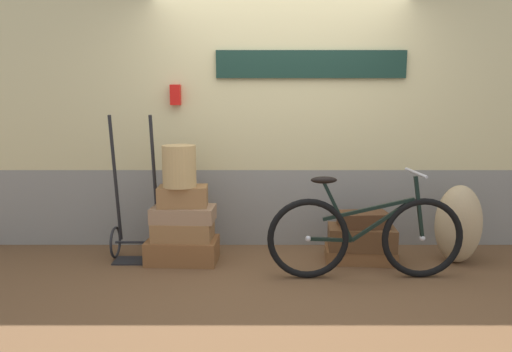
{
  "coord_description": "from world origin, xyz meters",
  "views": [
    {
      "loc": [
        -0.25,
        -3.86,
        1.48
      ],
      "look_at": [
        -0.26,
        0.14,
        0.84
      ],
      "focal_mm": 31.73,
      "sensor_mm": 36.0,
      "label": 1
    }
  ],
  "objects_px": {
    "suitcase_3": "(185,196)",
    "luggage_trolley": "(138,227)",
    "suitcase_5": "(363,238)",
    "suitcase_1": "(185,230)",
    "suitcase_0": "(184,250)",
    "suitcase_2": "(185,214)",
    "suitcase_4": "(362,255)",
    "wicker_basket": "(181,166)",
    "suitcase_6": "(365,220)",
    "burlap_sack": "(460,224)",
    "bicycle": "(367,236)"
  },
  "relations": [
    {
      "from": "luggage_trolley",
      "to": "suitcase_6",
      "type": "bearing_deg",
      "value": -2.33
    },
    {
      "from": "suitcase_1",
      "to": "suitcase_2",
      "type": "height_order",
      "value": "suitcase_2"
    },
    {
      "from": "suitcase_3",
      "to": "suitcase_6",
      "type": "bearing_deg",
      "value": -3.36
    },
    {
      "from": "burlap_sack",
      "to": "luggage_trolley",
      "type": "bearing_deg",
      "value": 178.04
    },
    {
      "from": "suitcase_6",
      "to": "luggage_trolley",
      "type": "distance_m",
      "value": 2.15
    },
    {
      "from": "suitcase_2",
      "to": "suitcase_4",
      "type": "relative_size",
      "value": 0.89
    },
    {
      "from": "suitcase_2",
      "to": "wicker_basket",
      "type": "relative_size",
      "value": 1.51
    },
    {
      "from": "suitcase_6",
      "to": "bicycle",
      "type": "bearing_deg",
      "value": -105.07
    },
    {
      "from": "burlap_sack",
      "to": "suitcase_5",
      "type": "bearing_deg",
      "value": 178.92
    },
    {
      "from": "suitcase_5",
      "to": "suitcase_6",
      "type": "xyz_separation_m",
      "value": [
        0.01,
        -0.0,
        0.17
      ]
    },
    {
      "from": "suitcase_0",
      "to": "suitcase_6",
      "type": "relative_size",
      "value": 1.47
    },
    {
      "from": "suitcase_3",
      "to": "suitcase_4",
      "type": "distance_m",
      "value": 1.76
    },
    {
      "from": "suitcase_1",
      "to": "wicker_basket",
      "type": "bearing_deg",
      "value": -131.98
    },
    {
      "from": "suitcase_6",
      "to": "suitcase_4",
      "type": "bearing_deg",
      "value": 150.08
    },
    {
      "from": "suitcase_4",
      "to": "bicycle",
      "type": "relative_size",
      "value": 0.39
    },
    {
      "from": "suitcase_5",
      "to": "burlap_sack",
      "type": "height_order",
      "value": "burlap_sack"
    },
    {
      "from": "suitcase_3",
      "to": "suitcase_5",
      "type": "bearing_deg",
      "value": -3.34
    },
    {
      "from": "suitcase_0",
      "to": "luggage_trolley",
      "type": "distance_m",
      "value": 0.5
    },
    {
      "from": "suitcase_4",
      "to": "suitcase_6",
      "type": "bearing_deg",
      "value": -20.68
    },
    {
      "from": "suitcase_3",
      "to": "wicker_basket",
      "type": "bearing_deg",
      "value": -131.29
    },
    {
      "from": "suitcase_2",
      "to": "suitcase_5",
      "type": "distance_m",
      "value": 1.69
    },
    {
      "from": "bicycle",
      "to": "suitcase_2",
      "type": "bearing_deg",
      "value": 165.66
    },
    {
      "from": "suitcase_1",
      "to": "suitcase_5",
      "type": "xyz_separation_m",
      "value": [
        1.68,
        -0.01,
        -0.07
      ]
    },
    {
      "from": "suitcase_5",
      "to": "burlap_sack",
      "type": "bearing_deg",
      "value": 4.7
    },
    {
      "from": "suitcase_5",
      "to": "suitcase_6",
      "type": "height_order",
      "value": "suitcase_6"
    },
    {
      "from": "suitcase_0",
      "to": "suitcase_2",
      "type": "relative_size",
      "value": 1.13
    },
    {
      "from": "suitcase_4",
      "to": "suitcase_5",
      "type": "xyz_separation_m",
      "value": [
        0.0,
        -0.01,
        0.17
      ]
    },
    {
      "from": "suitcase_0",
      "to": "suitcase_1",
      "type": "xyz_separation_m",
      "value": [
        0.01,
        0.01,
        0.19
      ]
    },
    {
      "from": "suitcase_1",
      "to": "wicker_basket",
      "type": "distance_m",
      "value": 0.61
    },
    {
      "from": "suitcase_4",
      "to": "suitcase_6",
      "type": "relative_size",
      "value": 1.45
    },
    {
      "from": "suitcase_2",
      "to": "suitcase_4",
      "type": "bearing_deg",
      "value": 3.45
    },
    {
      "from": "suitcase_1",
      "to": "wicker_basket",
      "type": "xyz_separation_m",
      "value": [
        -0.02,
        -0.02,
        0.61
      ]
    },
    {
      "from": "suitcase_1",
      "to": "burlap_sack",
      "type": "bearing_deg",
      "value": 2.47
    },
    {
      "from": "suitcase_0",
      "to": "suitcase_3",
      "type": "relative_size",
      "value": 1.45
    },
    {
      "from": "suitcase_0",
      "to": "suitcase_1",
      "type": "relative_size",
      "value": 1.2
    },
    {
      "from": "suitcase_2",
      "to": "suitcase_4",
      "type": "xyz_separation_m",
      "value": [
        1.66,
        0.0,
        -0.4
      ]
    },
    {
      "from": "suitcase_5",
      "to": "luggage_trolley",
      "type": "xyz_separation_m",
      "value": [
        -2.14,
        0.09,
        0.07
      ]
    },
    {
      "from": "suitcase_0",
      "to": "suitcase_5",
      "type": "relative_size",
      "value": 1.07
    },
    {
      "from": "suitcase_0",
      "to": "suitcase_5",
      "type": "xyz_separation_m",
      "value": [
        1.68,
        0.01,
        0.12
      ]
    },
    {
      "from": "suitcase_3",
      "to": "luggage_trolley",
      "type": "distance_m",
      "value": 0.57
    },
    {
      "from": "suitcase_0",
      "to": "suitcase_6",
      "type": "distance_m",
      "value": 1.72
    },
    {
      "from": "suitcase_1",
      "to": "suitcase_6",
      "type": "bearing_deg",
      "value": 2.73
    },
    {
      "from": "suitcase_5",
      "to": "suitcase_1",
      "type": "bearing_deg",
      "value": -174.5
    },
    {
      "from": "suitcase_1",
      "to": "bicycle",
      "type": "bearing_deg",
      "value": -11.35
    },
    {
      "from": "suitcase_5",
      "to": "suitcase_2",
      "type": "bearing_deg",
      "value": -174.4
    },
    {
      "from": "suitcase_0",
      "to": "suitcase_4",
      "type": "height_order",
      "value": "suitcase_0"
    },
    {
      "from": "suitcase_1",
      "to": "suitcase_5",
      "type": "bearing_deg",
      "value": 2.75
    },
    {
      "from": "suitcase_4",
      "to": "wicker_basket",
      "type": "height_order",
      "value": "wicker_basket"
    },
    {
      "from": "luggage_trolley",
      "to": "suitcase_4",
      "type": "bearing_deg",
      "value": -2.12
    },
    {
      "from": "suitcase_0",
      "to": "bicycle",
      "type": "xyz_separation_m",
      "value": [
        1.62,
        -0.4,
        0.26
      ]
    }
  ]
}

